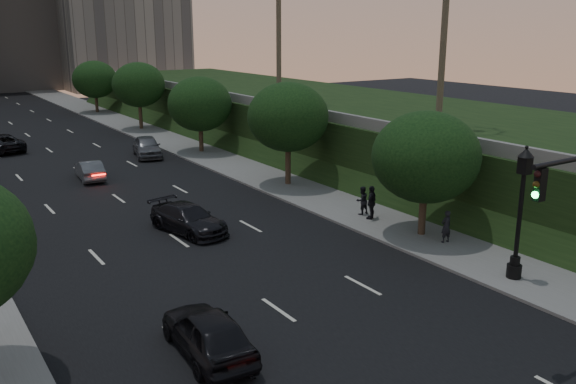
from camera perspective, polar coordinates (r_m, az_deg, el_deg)
ground at (r=19.20m, az=7.49°, el=-16.44°), size 160.00×160.00×0.00m
road_surface at (r=44.74m, az=-18.38°, el=1.44°), size 16.00×140.00×0.02m
sidewalk_right at (r=48.26m, az=-6.60°, el=3.16°), size 4.50×140.00×0.15m
embankment at (r=52.58m, az=5.90°, el=6.30°), size 18.00×90.00×4.00m
parapet_wall at (r=47.39m, az=-2.11°, el=8.27°), size 0.35×90.00×0.70m
tree_right_a at (r=29.91m, az=12.77°, el=3.21°), size 5.20×5.20×6.24m
tree_right_b at (r=38.96m, az=0.00°, el=7.03°), size 5.20×5.20×6.74m
tree_right_c at (r=50.30m, az=-8.25°, el=8.15°), size 5.20×5.20×6.24m
tree_right_d at (r=63.14m, az=-13.80°, el=9.72°), size 5.20×5.20×6.74m
tree_right_e at (r=77.42m, az=-17.64°, el=10.01°), size 5.20×5.20×6.24m
street_lamp at (r=25.94m, az=20.83°, el=-2.41°), size 0.64×0.64×5.62m
sedan_near_left at (r=19.75m, az=-7.50°, el=-12.89°), size 2.14×4.68×1.56m
sedan_mid_left at (r=43.46m, az=-18.07°, el=1.97°), size 1.81×4.19×1.34m
sedan_far_left at (r=56.05m, az=-25.27°, el=4.17°), size 3.42×5.71×1.49m
sedan_near_right at (r=31.07m, az=-9.30°, el=-2.50°), size 2.94×5.17×1.41m
sedan_far_right at (r=50.01m, az=-13.06°, el=4.16°), size 3.00×5.17×1.65m
pedestrian_a at (r=29.73m, az=14.57°, el=-3.14°), size 0.60×0.42×1.57m
pedestrian_b at (r=33.34m, az=6.93°, el=-0.79°), size 0.76×0.60×1.55m
pedestrian_c at (r=32.57m, az=7.83°, el=-0.97°), size 1.14×0.91×1.81m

